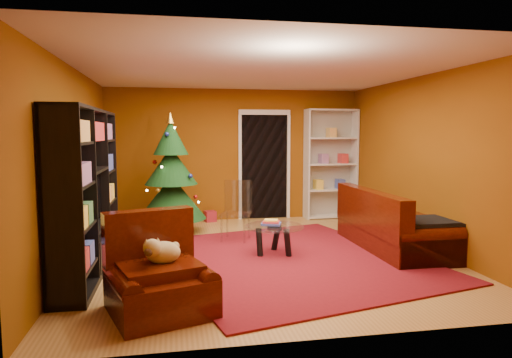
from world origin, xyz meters
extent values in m
cube|color=#A9793C|center=(0.00, 0.00, -0.03)|extent=(5.00, 5.50, 0.05)
cube|color=silver|center=(0.00, 0.00, 2.62)|extent=(5.00, 5.50, 0.05)
cube|color=#7E440B|center=(0.00, 2.77, 1.30)|extent=(5.00, 0.05, 2.60)
cube|color=#7E440B|center=(-2.52, 0.00, 1.30)|extent=(0.05, 5.50, 2.60)
cube|color=#7E440B|center=(2.52, 0.00, 1.30)|extent=(0.05, 5.50, 2.60)
cube|color=maroon|center=(0.33, -0.34, 0.01)|extent=(4.07, 4.47, 0.02)
cube|color=#246A81|center=(-1.79, 1.41, 0.14)|extent=(0.32, 0.32, 0.29)
cube|color=#2B6339|center=(-1.08, 1.86, 0.14)|extent=(0.33, 0.33, 0.28)
cube|color=maroon|center=(-0.52, 2.59, 0.10)|extent=(0.25, 0.25, 0.21)
camera|label=1|loc=(-1.22, -6.29, 1.74)|focal=32.00mm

